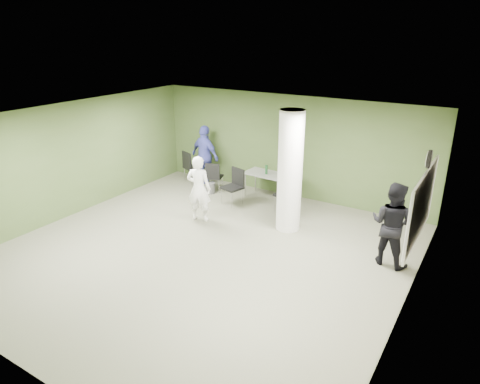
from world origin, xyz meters
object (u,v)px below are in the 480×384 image
Objects in this scene: folding_table at (271,176)px; chair_back_left at (191,165)px; man_blue at (205,156)px; man_black at (392,224)px; woman_white at (199,189)px.

chair_back_left reaches higher than folding_table.
folding_table is at bearing -165.37° from man_blue.
man_black is at bearing 175.46° from man_blue.
man_black is 0.94× the size of man_blue.
man_blue is at bearing -73.77° from woman_white.
chair_back_left is at bearing -64.20° from woman_white.
woman_white is 0.89× the size of man_blue.
chair_back_left is at bearing -5.32° from man_black.
woman_white is at bearing 135.25° from man_blue.
man_blue is (0.50, 0.06, 0.33)m from chair_back_left.
chair_back_left is (-2.66, -0.13, -0.07)m from folding_table.
folding_table is 0.84× the size of man_blue.
woman_white is (1.84, -2.04, 0.23)m from chair_back_left.
man_blue is at bearing -174.68° from folding_table.
folding_table is 2.33m from woman_white.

